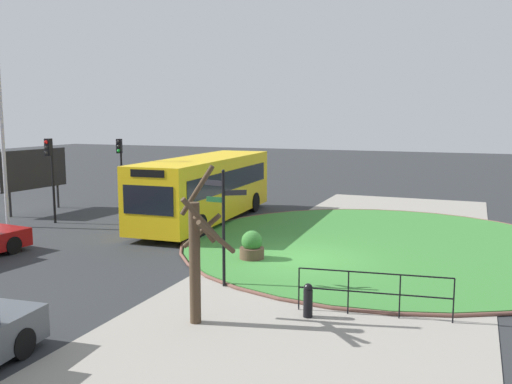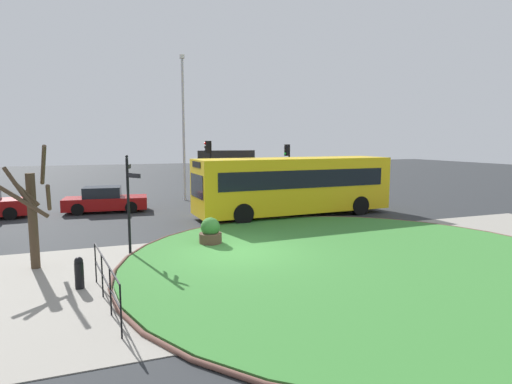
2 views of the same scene
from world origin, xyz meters
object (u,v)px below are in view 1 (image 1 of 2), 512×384
(bus_yellow, at_px, (206,187))
(bollard_foreground, at_px, (308,300))
(traffic_light_near, at_px, (120,157))
(traffic_light_far, at_px, (50,162))
(lamppost_tall, at_px, (1,115))
(street_tree_bare, at_px, (198,251))
(billboard_left, at_px, (34,170))
(signpost_directional, at_px, (223,219))
(planter_near_signpost, at_px, (252,247))

(bus_yellow, bearing_deg, bollard_foreground, 35.77)
(traffic_light_near, bearing_deg, traffic_light_far, -11.94)
(traffic_light_near, relative_size, traffic_light_far, 0.94)
(bus_yellow, distance_m, traffic_light_far, 7.08)
(lamppost_tall, bearing_deg, street_tree_bare, -117.93)
(billboard_left, bearing_deg, signpost_directional, -113.86)
(traffic_light_far, distance_m, lamppost_tall, 2.83)
(lamppost_tall, relative_size, billboard_left, 2.23)
(street_tree_bare, bearing_deg, signpost_directional, 13.48)
(bus_yellow, relative_size, traffic_light_far, 2.68)
(bollard_foreground, xyz_separation_m, street_tree_bare, (-1.32, 2.30, 1.33))
(signpost_directional, height_order, bus_yellow, signpost_directional)
(bus_yellow, bearing_deg, planter_near_signpost, 36.85)
(bus_yellow, distance_m, lamppost_tall, 9.40)
(traffic_light_far, xyz_separation_m, street_tree_bare, (-8.35, -11.91, -1.07))
(street_tree_bare, bearing_deg, traffic_light_far, 54.96)
(traffic_light_near, bearing_deg, signpost_directional, 31.26)
(bus_yellow, distance_m, billboard_left, 9.36)
(bollard_foreground, xyz_separation_m, traffic_light_far, (7.03, 14.21, 2.40))
(signpost_directional, height_order, street_tree_bare, street_tree_bare)
(bollard_foreground, xyz_separation_m, traffic_light_near, (12.63, 14.47, 2.23))
(bollard_foreground, bearing_deg, traffic_light_far, 63.68)
(bus_yellow, height_order, street_tree_bare, street_tree_bare)
(signpost_directional, height_order, billboard_left, signpost_directional)
(signpost_directional, xyz_separation_m, billboard_left, (7.58, 14.20, 0.17))
(signpost_directional, xyz_separation_m, traffic_light_near, (11.15, 11.49, 0.69))
(lamppost_tall, bearing_deg, traffic_light_far, -46.45)
(signpost_directional, bearing_deg, traffic_light_near, 45.88)
(street_tree_bare, bearing_deg, billboard_left, 55.06)
(bollard_foreground, distance_m, street_tree_bare, 2.97)
(planter_near_signpost, bearing_deg, traffic_light_near, 53.51)
(traffic_light_near, bearing_deg, street_tree_bare, 26.48)
(signpost_directional, relative_size, planter_near_signpost, 3.22)
(traffic_light_near, height_order, planter_near_signpost, traffic_light_near)
(signpost_directional, xyz_separation_m, planter_near_signpost, (2.86, 0.29, -1.50))
(signpost_directional, distance_m, bollard_foreground, 3.66)
(lamppost_tall, distance_m, planter_near_signpost, 13.18)
(traffic_light_near, height_order, street_tree_bare, street_tree_bare)
(lamppost_tall, distance_m, street_tree_bare, 15.36)
(street_tree_bare, bearing_deg, traffic_light_near, 41.09)
(lamppost_tall, bearing_deg, billboard_left, 25.41)
(lamppost_tall, bearing_deg, signpost_directional, -108.58)
(bus_yellow, height_order, planter_near_signpost, bus_yellow)
(signpost_directional, distance_m, traffic_light_near, 16.03)
(bus_yellow, xyz_separation_m, lamppost_tall, (-4.23, 7.71, 3.33))
(bollard_foreground, height_order, billboard_left, billboard_left)
(traffic_light_near, xyz_separation_m, planter_near_signpost, (-8.29, -11.20, -2.20))
(traffic_light_far, relative_size, lamppost_tall, 0.42)
(street_tree_bare, bearing_deg, bollard_foreground, -60.09)
(traffic_light_near, distance_m, traffic_light_far, 5.61)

